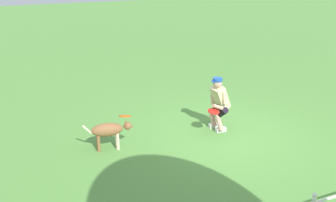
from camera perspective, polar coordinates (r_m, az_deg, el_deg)
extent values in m
plane|color=#56913F|center=(8.71, 8.87, -5.48)|extent=(60.00, 60.00, 0.00)
cube|color=silver|center=(9.16, 7.01, -3.69)|extent=(0.26, 0.10, 0.10)
cylinder|color=tan|center=(9.05, 6.80, -2.66)|extent=(0.13, 0.32, 0.37)
cylinder|color=black|center=(8.98, 7.25, -1.31)|extent=(0.18, 0.41, 0.37)
cube|color=silver|center=(8.95, 8.02, -4.34)|extent=(0.26, 0.10, 0.10)
cylinder|color=tan|center=(8.85, 7.82, -3.29)|extent=(0.13, 0.32, 0.37)
cylinder|color=black|center=(8.81, 8.13, -1.82)|extent=(0.18, 0.41, 0.37)
cube|color=beige|center=(8.79, 7.95, 0.55)|extent=(0.43, 0.37, 0.58)
cylinder|color=beige|center=(8.91, 7.12, 1.29)|extent=(0.10, 0.14, 0.29)
cylinder|color=beige|center=(8.60, 8.63, 0.50)|extent=(0.10, 0.14, 0.29)
cylinder|color=tan|center=(8.54, 7.56, -0.89)|extent=(0.29, 0.10, 0.19)
cylinder|color=tan|center=(8.96, 6.80, 0.32)|extent=(0.09, 0.15, 0.27)
sphere|color=tan|center=(8.62, 7.53, 2.69)|extent=(0.21, 0.21, 0.21)
cylinder|color=#1F4AA8|center=(8.59, 7.55, 3.26)|extent=(0.22, 0.22, 0.07)
cylinder|color=#1F4AA8|center=(8.54, 6.99, 2.98)|extent=(0.12, 0.12, 0.02)
ellipsoid|color=#8E5D38|center=(8.03, -9.24, -4.33)|extent=(0.70, 0.39, 0.29)
ellipsoid|color=beige|center=(8.06, -7.93, -4.39)|extent=(0.15, 0.20, 0.17)
sphere|color=#8E5D38|center=(8.06, -6.19, -3.78)|extent=(0.17, 0.17, 0.17)
cone|color=#8E5D38|center=(8.08, -5.55, -3.84)|extent=(0.10, 0.10, 0.09)
cone|color=#8E5D38|center=(7.98, -6.29, -3.46)|extent=(0.06, 0.06, 0.07)
cone|color=#8E5D38|center=(8.07, -6.41, -3.15)|extent=(0.06, 0.06, 0.07)
cylinder|color=beige|center=(8.09, -7.65, -6.16)|extent=(0.08, 0.08, 0.36)
cylinder|color=beige|center=(8.24, -7.81, -5.63)|extent=(0.08, 0.08, 0.36)
cylinder|color=#8E5D38|center=(8.06, -10.49, -6.44)|extent=(0.08, 0.08, 0.36)
cylinder|color=#8E5D38|center=(8.21, -10.59, -5.90)|extent=(0.08, 0.08, 0.36)
cylinder|color=beige|center=(7.99, -12.21, -4.28)|extent=(0.21, 0.07, 0.23)
cylinder|color=#E75810|center=(7.97, -6.56, -2.29)|extent=(0.31, 0.30, 0.12)
cylinder|color=red|center=(8.49, 6.94, -1.58)|extent=(0.33, 0.33, 0.09)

